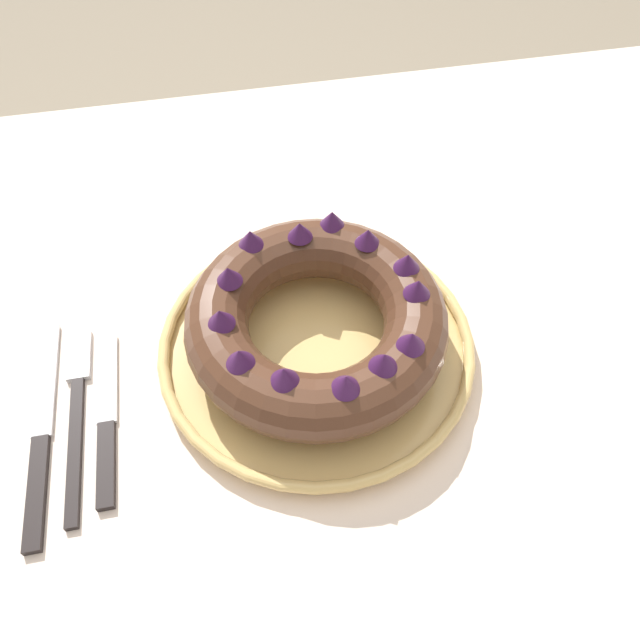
{
  "coord_description": "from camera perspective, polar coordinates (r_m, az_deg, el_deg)",
  "views": [
    {
      "loc": [
        -0.07,
        -0.36,
        1.28
      ],
      "look_at": [
        0.0,
        0.01,
        0.78
      ],
      "focal_mm": 35.0,
      "sensor_mm": 36.0,
      "label": 1
    }
  ],
  "objects": [
    {
      "name": "ground_plane",
      "position": [
        1.33,
        -0.04,
        -21.39
      ],
      "size": [
        8.0,
        8.0,
        0.0
      ],
      "primitive_type": "plane",
      "color": "gray"
    },
    {
      "name": "dining_table",
      "position": [
        0.73,
        -0.07,
        -7.46
      ],
      "size": [
        1.42,
        1.04,
        0.73
      ],
      "color": "beige",
      "rests_on": "ground_plane"
    },
    {
      "name": "serving_dish",
      "position": [
        0.66,
        -0.0,
        -2.29
      ],
      "size": [
        0.33,
        0.33,
        0.02
      ],
      "color": "tan",
      "rests_on": "dining_table"
    },
    {
      "name": "bundt_cake",
      "position": [
        0.63,
        0.01,
        0.09
      ],
      "size": [
        0.27,
        0.27,
        0.08
      ],
      "color": "#4C2D1E",
      "rests_on": "serving_dish"
    },
    {
      "name": "fork",
      "position": [
        0.68,
        -21.33,
        -7.29
      ],
      "size": [
        0.02,
        0.22,
        0.01
      ],
      "rotation": [
        0.0,
        0.0,
        -0.04
      ],
      "color": "black",
      "rests_on": "dining_table"
    },
    {
      "name": "serving_knife",
      "position": [
        0.67,
        -24.14,
        -10.12
      ],
      "size": [
        0.02,
        0.25,
        0.01
      ],
      "rotation": [
        0.0,
        0.0,
        -0.02
      ],
      "color": "black",
      "rests_on": "dining_table"
    },
    {
      "name": "cake_knife",
      "position": [
        0.66,
        -18.92,
        -9.22
      ],
      "size": [
        0.02,
        0.2,
        0.01
      ],
      "rotation": [
        0.0,
        0.0,
        -0.08
      ],
      "color": "black",
      "rests_on": "dining_table"
    }
  ]
}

